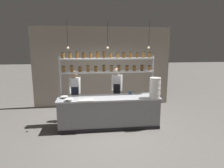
{
  "coord_description": "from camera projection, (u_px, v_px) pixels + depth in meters",
  "views": [
    {
      "loc": [
        -0.62,
        -5.61,
        2.44
      ],
      "look_at": [
        0.12,
        0.2,
        1.27
      ],
      "focal_mm": 32.0,
      "sensor_mm": 36.0,
      "label": 1
    }
  ],
  "objects": [
    {
      "name": "ground_plane",
      "position": [
        109.0,
        127.0,
        6.02
      ],
      "size": [
        40.0,
        40.0,
        0.0
      ],
      "primitive_type": "plane",
      "color": "slate"
    },
    {
      "name": "back_wall",
      "position": [
        103.0,
        67.0,
        7.87
      ],
      "size": [
        5.38,
        0.12,
        3.1
      ],
      "primitive_type": "cube",
      "color": "#9E9384",
      "rests_on": "ground_plane"
    },
    {
      "name": "prep_counter",
      "position": [
        109.0,
        112.0,
        5.92
      ],
      "size": [
        2.98,
        0.76,
        0.92
      ],
      "color": "gray",
      "rests_on": "ground_plane"
    },
    {
      "name": "spice_shelf_unit",
      "position": [
        107.0,
        66.0,
        5.98
      ],
      "size": [
        2.86,
        0.28,
        2.23
      ],
      "color": "#B7BABF",
      "rests_on": "ground_plane"
    },
    {
      "name": "chef_left",
      "position": [
        75.0,
        92.0,
        6.35
      ],
      "size": [
        0.37,
        0.29,
        1.63
      ],
      "rotation": [
        0.0,
        0.0,
        -0.04
      ],
      "color": "black",
      "rests_on": "ground_plane"
    },
    {
      "name": "chef_center",
      "position": [
        117.0,
        89.0,
        6.66
      ],
      "size": [
        0.4,
        0.33,
        1.67
      ],
      "rotation": [
        0.0,
        0.0,
        -0.21
      ],
      "color": "black",
      "rests_on": "ground_plane"
    },
    {
      "name": "container_stack",
      "position": [
        155.0,
        88.0,
        5.68
      ],
      "size": [
        0.32,
        0.32,
        0.59
      ],
      "color": "white",
      "rests_on": "prep_counter"
    },
    {
      "name": "cutting_board",
      "position": [
        86.0,
        100.0,
        5.48
      ],
      "size": [
        0.4,
        0.26,
        0.02
      ],
      "color": "silver",
      "rests_on": "prep_counter"
    },
    {
      "name": "prep_bowl_near_left",
      "position": [
        64.0,
        97.0,
        5.7
      ],
      "size": [
        0.22,
        0.22,
        0.06
      ],
      "color": "silver",
      "rests_on": "prep_counter"
    },
    {
      "name": "prep_bowl_center_front",
      "position": [
        69.0,
        100.0,
        5.43
      ],
      "size": [
        0.23,
        0.23,
        0.06
      ],
      "color": "white",
      "rests_on": "prep_counter"
    },
    {
      "name": "serving_cup_front",
      "position": [
        130.0,
        93.0,
        6.18
      ],
      "size": [
        0.09,
        0.09,
        0.09
      ],
      "color": "#334C70",
      "rests_on": "prep_counter"
    },
    {
      "name": "pendant_light_row",
      "position": [
        109.0,
        46.0,
        5.55
      ],
      "size": [
        2.34,
        0.07,
        0.74
      ],
      "color": "black"
    }
  ]
}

